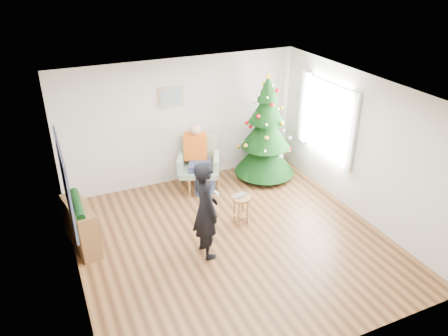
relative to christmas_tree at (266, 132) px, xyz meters
name	(u,v)px	position (x,y,z in m)	size (l,w,h in m)	color
floor	(233,241)	(-1.63, -1.87, -1.05)	(5.00, 5.00, 0.00)	brown
ceiling	(235,93)	(-1.63, -1.87, 1.55)	(5.00, 5.00, 0.00)	white
wall_back	(181,122)	(-1.63, 0.63, 0.25)	(5.00, 5.00, 0.00)	silver
wall_front	(331,269)	(-1.63, -4.37, 0.25)	(5.00, 5.00, 0.00)	silver
wall_left	(68,208)	(-4.13, -1.87, 0.25)	(5.00, 5.00, 0.00)	silver
wall_right	(361,147)	(0.87, -1.87, 0.25)	(5.00, 5.00, 0.00)	silver
window_panel	(327,119)	(0.84, -0.87, 0.45)	(0.04, 1.30, 1.40)	white
curtains	(326,119)	(0.81, -0.87, 0.45)	(0.05, 1.75, 1.50)	white
christmas_tree	(266,132)	(0.00, 0.00, 0.00)	(1.29, 1.29, 2.32)	#3F2816
stool	(241,209)	(-1.25, -1.41, -0.77)	(0.36, 0.36, 0.53)	brown
laptop	(241,196)	(-1.25, -1.41, -0.50)	(0.29, 0.19, 0.02)	silver
armchair	(199,169)	(-1.44, 0.19, -0.66)	(1.02, 1.00, 1.04)	#8EA988
seated_person	(198,156)	(-1.47, 0.13, -0.34)	(0.59, 0.75, 1.36)	navy
standing_man	(206,210)	(-2.16, -1.98, -0.22)	(0.60, 0.39, 1.65)	black
game_controller	(217,193)	(-1.98, -2.01, 0.05)	(0.04, 0.13, 0.04)	white
console	(81,226)	(-3.96, -0.98, -0.65)	(0.30, 1.00, 0.80)	brown
garland	(77,204)	(-3.96, -0.98, -0.23)	(0.14, 0.14, 0.90)	black
tapestry	(65,182)	(-4.09, -1.57, 0.50)	(0.03, 1.50, 1.15)	black
framed_picture	(171,97)	(-1.83, 0.59, 0.80)	(0.52, 0.05, 0.42)	tan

